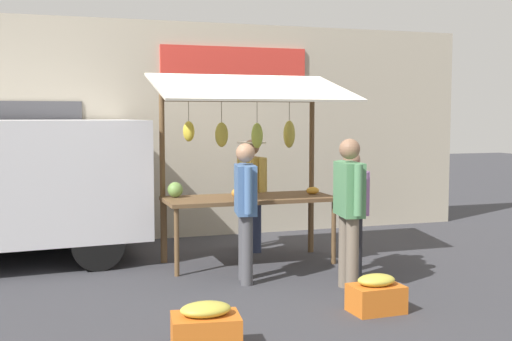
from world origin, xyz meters
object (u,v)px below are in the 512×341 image
shopper_in_grey_tee (349,202)px  produce_crate_near (376,295)px  market_stall (248,147)px  produce_crate_side (206,329)px  shopper_with_ponytail (245,202)px  vendor_with_sunhat (252,186)px  shopper_with_shopping_bag (351,205)px

shopper_in_grey_tee → produce_crate_near: (0.11, 0.84, -0.81)m
market_stall → produce_crate_side: (1.33, 3.03, -1.34)m
market_stall → shopper_with_ponytail: (0.33, 0.96, -0.59)m
shopper_with_ponytail → shopper_in_grey_tee: size_ratio=0.96×
market_stall → shopper_in_grey_tee: 1.85m
vendor_with_sunhat → market_stall: bearing=-33.5°
vendor_with_sunhat → produce_crate_near: 3.30m
shopper_with_ponytail → produce_crate_near: shopper_with_ponytail is taller
market_stall → vendor_with_sunhat: (-0.29, -0.72, -0.59)m
shopper_with_ponytail → market_stall: bearing=-7.7°
vendor_with_sunhat → shopper_with_shopping_bag: 1.88m
shopper_with_shopping_bag → produce_crate_near: shopper_with_shopping_bag is taller
shopper_with_shopping_bag → shopper_in_grey_tee: bearing=145.2°
vendor_with_sunhat → shopper_in_grey_tee: shopper_in_grey_tee is taller
vendor_with_sunhat → shopper_in_grey_tee: bearing=-2.7°
shopper_in_grey_tee → produce_crate_near: 1.17m
produce_crate_side → shopper_in_grey_tee: bearing=-145.0°
shopper_with_ponytail → shopper_in_grey_tee: bearing=-113.9°
shopper_with_ponytail → shopper_in_grey_tee: 1.20m
shopper_with_ponytail → vendor_with_sunhat: bearing=-9.1°
shopper_in_grey_tee → produce_crate_near: bearing=-178.5°
vendor_with_sunhat → produce_crate_side: size_ratio=2.64×
produce_crate_side → vendor_with_sunhat: bearing=-113.3°
shopper_with_shopping_bag → shopper_with_ponytail: bearing=80.6°
shopper_in_grey_tee → produce_crate_side: shopper_in_grey_tee is taller
market_stall → produce_crate_side: market_stall is taller
shopper_with_ponytail → produce_crate_near: size_ratio=3.10×
shopper_with_shopping_bag → produce_crate_side: 3.13m
market_stall → produce_crate_near: size_ratio=4.78×
market_stall → shopper_in_grey_tee: size_ratio=1.48×
vendor_with_sunhat → produce_crate_side: (1.62, 3.75, -0.75)m
produce_crate_side → shopper_with_ponytail: bearing=-115.6°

